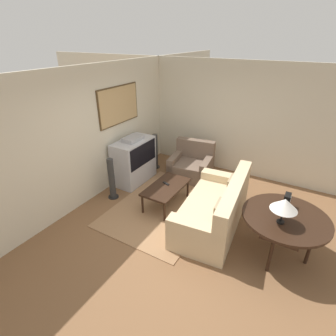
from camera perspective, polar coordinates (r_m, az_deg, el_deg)
ground_plane at (r=5.02m, az=2.97°, el=-12.13°), size 12.00×12.00×0.00m
wall_back at (r=5.53m, az=-16.61°, el=6.76°), size 12.00×0.10×2.70m
wall_right at (r=6.62m, az=14.12°, el=10.23°), size 0.06×12.00×2.70m
area_rug at (r=5.46m, az=-0.68°, el=-8.38°), size 2.53×1.83×0.01m
tv at (r=6.22m, az=-7.40°, el=1.62°), size 1.05×0.57×1.12m
couch at (r=4.90m, az=10.20°, el=-8.93°), size 2.06×1.14×0.95m
armchair at (r=6.47m, az=5.11°, el=0.44°), size 0.98×1.07×0.87m
coffee_table at (r=5.31m, az=-0.40°, el=-4.35°), size 1.07×0.60×0.45m
console_table at (r=4.40m, az=24.21°, el=-10.20°), size 1.28×1.28×0.74m
table_lamp at (r=4.04m, az=24.04°, el=-7.30°), size 0.38×0.38×0.40m
mantel_clock at (r=4.53m, az=24.46°, el=-6.48°), size 0.18×0.10×0.23m
remote at (r=5.36m, az=-0.44°, el=-3.38°), size 0.09×0.17×0.02m
speaker_tower_left at (r=5.67m, az=-12.15°, el=-2.52°), size 0.23×0.23×0.92m
speaker_tower_right at (r=6.86m, az=-2.80°, el=3.44°), size 0.23×0.23×0.92m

